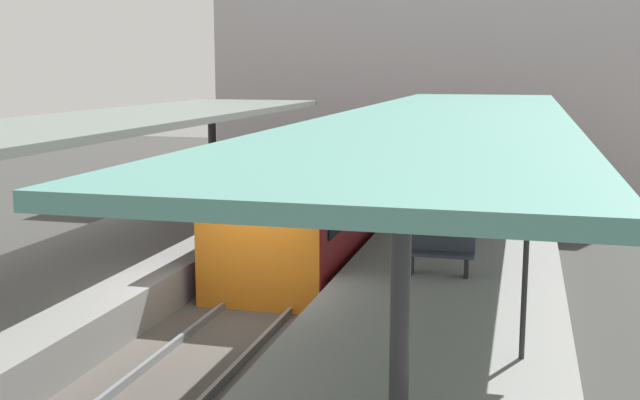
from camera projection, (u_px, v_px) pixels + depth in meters
name	position (u px, v px, depth m)	size (l,w,h in m)	color
ground_plane	(245.00, 332.00, 15.23)	(80.00, 80.00, 0.00)	#383835
platform_left	(71.00, 293.00, 16.10)	(4.40, 28.00, 1.00)	gray
platform_right	(440.00, 324.00, 14.19)	(4.40, 28.00, 1.00)	gray
track_ballast	(245.00, 327.00, 15.21)	(3.20, 28.00, 0.20)	#4C4742
rail_near_side	(210.00, 316.00, 15.36)	(0.08, 28.00, 0.14)	slate
rail_far_side	(280.00, 322.00, 15.00)	(0.08, 28.00, 0.14)	slate
commuter_train	(331.00, 191.00, 21.61)	(2.78, 12.59, 3.10)	maroon
canopy_left	(99.00, 124.00, 16.86)	(4.18, 21.00, 3.02)	#333335
canopy_right	(453.00, 119.00, 14.92)	(4.18, 21.00, 3.26)	#333335
platform_bench	(439.00, 252.00, 15.58)	(1.40, 0.41, 0.86)	black
platform_sign	(526.00, 248.00, 10.86)	(0.90, 0.08, 2.21)	#262628
litter_bin	(446.00, 225.00, 18.61)	(0.44, 0.44, 0.80)	#2D2D30
passenger_near_bench	(163.00, 185.00, 21.60)	(0.36, 0.36, 1.72)	#7A337A
station_building_backdrop	(440.00, 58.00, 32.99)	(18.00, 6.00, 11.00)	#B7B2B7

